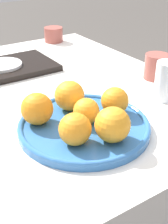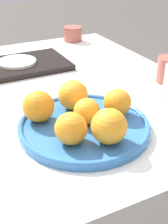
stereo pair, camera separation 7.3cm
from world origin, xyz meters
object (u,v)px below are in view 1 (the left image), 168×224
side_plate (2,65)px  orange_5 (113,125)px  water_glass (167,81)px  cup_0 (54,35)px  orange_3 (86,111)px  cup_2 (156,67)px  orange_1 (69,96)px  fruit_platter (84,126)px  orange_0 (115,101)px  orange_2 (75,129)px  orange_4 (37,109)px  serving_tray (3,69)px

side_plate → orange_5: bearing=-85.6°
water_glass → cup_0: size_ratio=1.35×
orange_3 → side_plate: bearing=94.5°
cup_2 → orange_5: bearing=-147.5°
orange_1 → cup_0: bearing=65.2°
cup_0 → orange_5: bearing=-109.6°
fruit_platter → side_plate: 0.48m
water_glass → orange_0: bearing=-177.4°
orange_0 → cup_0: (0.20, 0.70, -0.02)m
orange_3 → cup_0: orange_3 is taller
cup_0 → fruit_platter: bearing=-112.9°
orange_2 → side_plate: orange_2 is taller
orange_3 → orange_5: bearing=-86.4°
side_plate → cup_0: size_ratio=1.65×
cup_2 → fruit_platter: bearing=-159.5°
fruit_platter → orange_5: 0.10m
orange_0 → orange_2: (-0.15, -0.06, 0.00)m
orange_5 → water_glass: bearing=20.7°
orange_1 → orange_2: bearing=-116.6°
orange_5 → orange_4: bearing=123.7°
orange_2 → orange_5: bearing=-24.7°
side_plate → cup_2: (0.40, -0.34, 0.02)m
orange_2 → water_glass: 0.35m
orange_5 → serving_tray: orange_5 is taller
orange_0 → side_plate: (-0.12, 0.47, -0.03)m
orange_2 → cup_2: (0.44, 0.20, -0.01)m
orange_1 → serving_tray: bearing=95.8°
orange_3 → serving_tray: bearing=94.5°
cup_0 → orange_0: bearing=-106.1°
orange_3 → water_glass: (0.28, 0.01, 0.01)m
water_glass → fruit_platter: bearing=-177.3°
orange_5 → orange_2: bearing=155.3°
orange_3 → orange_4: 0.12m
orange_1 → orange_4: same height
water_glass → side_plate: (-0.32, 0.46, -0.03)m
orange_4 → cup_2: (0.47, 0.07, -0.01)m
orange_1 → cup_2: 0.37m
orange_0 → orange_1: (-0.08, 0.08, 0.00)m
side_plate → fruit_platter: bearing=-86.6°
orange_0 → serving_tray: (-0.12, 0.47, -0.04)m
orange_2 → orange_3: (0.07, 0.06, -0.00)m
orange_0 → orange_5: orange_5 is taller
fruit_platter → orange_2: 0.09m
cup_0 → cup_2: cup_2 is taller
side_plate → orange_2: bearing=-93.4°
orange_4 → cup_2: orange_4 is taller
orange_5 → side_plate: orange_5 is taller
orange_4 → side_plate: (0.06, 0.41, -0.03)m
orange_2 → serving_tray: orange_2 is taller
orange_4 → orange_2: bearing=-76.2°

